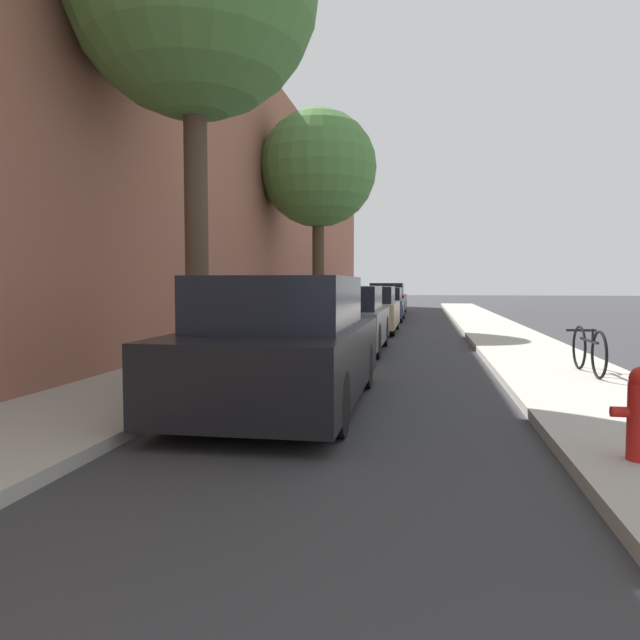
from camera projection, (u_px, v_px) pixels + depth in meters
name	position (u px, v px, depth m)	size (l,w,h in m)	color
ground_plane	(391.00, 343.00, 14.84)	(120.00, 120.00, 0.00)	#333335
sidewalk_left	(276.00, 339.00, 15.33)	(2.00, 52.00, 0.12)	#ADA89E
sidewalk_right	(514.00, 342.00, 14.35)	(2.00, 52.00, 0.12)	#ADA89E
building_facade_left	(223.00, 185.00, 15.32)	(0.70, 52.00, 7.87)	#9E604C
parked_car_black	(284.00, 346.00, 7.16)	(1.83, 4.38, 1.54)	black
parked_car_grey	(343.00, 320.00, 12.96)	(1.74, 3.95, 1.40)	black
parked_car_champagne	(365.00, 310.00, 18.02)	(1.90, 4.05, 1.36)	black
parked_car_navy	(381.00, 304.00, 23.76)	(1.74, 4.18, 1.28)	black
parked_car_maroon	(387.00, 299.00, 29.10)	(1.73, 4.12, 1.46)	black
street_tree_far	(318.00, 169.00, 18.13)	(3.49, 3.49, 6.52)	#4C3A2B
bicycle	(589.00, 350.00, 8.98)	(0.44, 1.68, 0.68)	black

